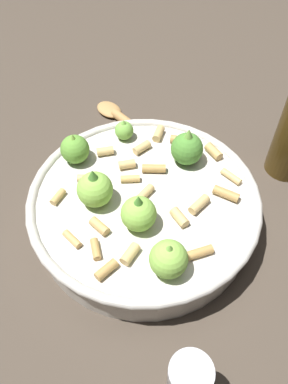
# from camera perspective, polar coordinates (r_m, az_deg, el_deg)

# --- Properties ---
(ground_plane) EXTENTS (2.40, 2.40, 0.00)m
(ground_plane) POSITION_cam_1_polar(r_m,az_deg,el_deg) (0.54, 0.00, -4.18)
(ground_plane) COLOR #42382D
(cooking_pan) EXTENTS (0.31, 0.31, 0.11)m
(cooking_pan) POSITION_cam_1_polar(r_m,az_deg,el_deg) (0.51, -0.10, -1.92)
(cooking_pan) COLOR beige
(cooking_pan) RESTS_ON ground
(pepper_shaker) EXTENTS (0.04, 0.04, 0.09)m
(pepper_shaker) POSITION_cam_1_polar(r_m,az_deg,el_deg) (0.41, 6.48, -26.65)
(pepper_shaker) COLOR gray
(pepper_shaker) RESTS_ON ground
(wooden_spoon) EXTENTS (0.14, 0.18, 0.02)m
(wooden_spoon) POSITION_cam_1_polar(r_m,az_deg,el_deg) (0.66, -1.74, 9.76)
(wooden_spoon) COLOR #B2844C
(wooden_spoon) RESTS_ON ground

